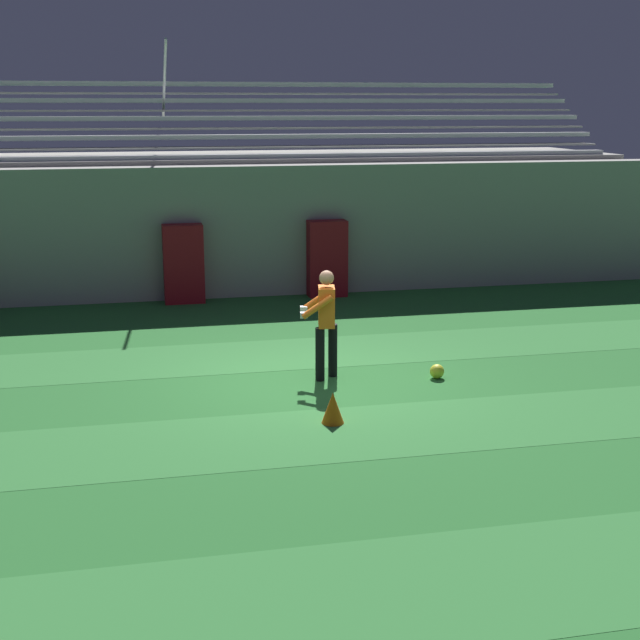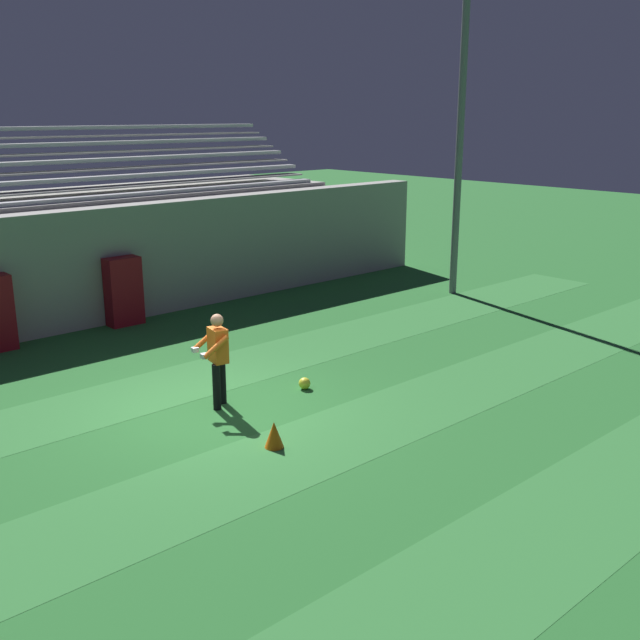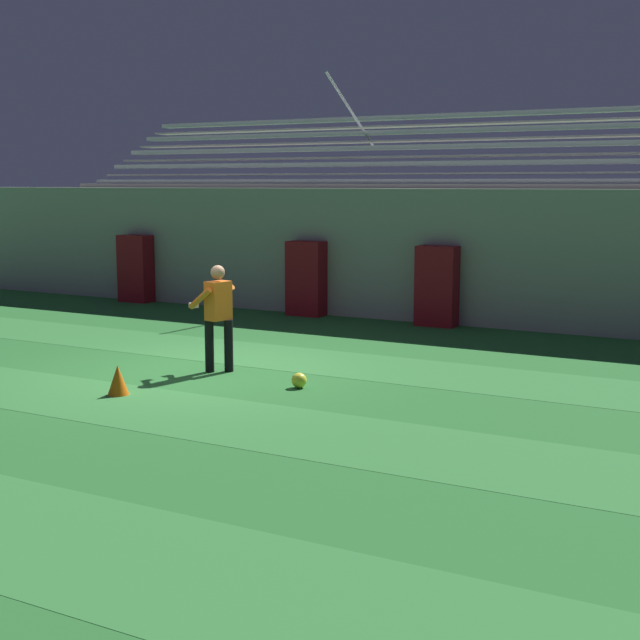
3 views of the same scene
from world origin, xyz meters
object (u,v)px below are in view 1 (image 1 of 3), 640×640
object	(u,v)px
padding_pillar_gate_right	(327,259)
traffic_cone	(333,408)
padding_pillar_gate_left	(184,264)
soccer_ball	(437,371)
goalkeeper	(325,317)

from	to	relation	value
padding_pillar_gate_right	traffic_cone	world-z (taller)	padding_pillar_gate_right
padding_pillar_gate_left	traffic_cone	world-z (taller)	padding_pillar_gate_left
padding_pillar_gate_right	padding_pillar_gate_left	bearing A→B (deg)	180.00
padding_pillar_gate_right	soccer_ball	world-z (taller)	padding_pillar_gate_right
padding_pillar_gate_right	soccer_ball	distance (m)	6.27
padding_pillar_gate_left	traffic_cone	xyz separation A→B (m)	(1.39, -7.79, -0.61)
soccer_ball	goalkeeper	bearing A→B (deg)	167.45
goalkeeper	soccer_ball	size ratio (longest dim) A/B	7.59
padding_pillar_gate_right	traffic_cone	size ratio (longest dim) A/B	3.92
padding_pillar_gate_left	padding_pillar_gate_right	distance (m)	3.08
soccer_ball	traffic_cone	world-z (taller)	traffic_cone
goalkeeper	traffic_cone	world-z (taller)	goalkeeper
padding_pillar_gate_right	soccer_ball	bearing A→B (deg)	-87.13
padding_pillar_gate_left	traffic_cone	distance (m)	7.94
soccer_ball	traffic_cone	distance (m)	2.54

